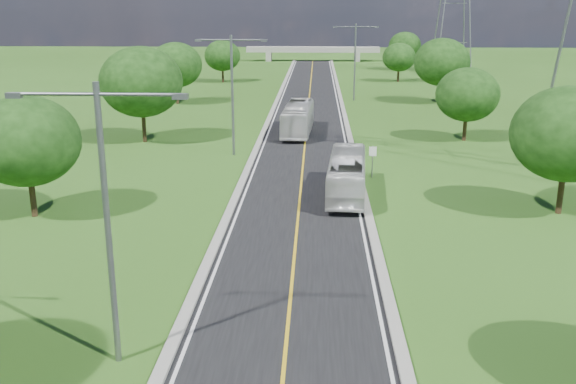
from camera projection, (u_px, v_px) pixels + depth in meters
The scene contains 20 objects.
ground at pixel (307, 124), 68.94m from camera, with size 260.00×260.00×0.00m, color #2B5116.
road at pixel (308, 115), 74.68m from camera, with size 8.00×150.00×0.06m, color black.
curb_left at pixel (271, 114), 74.84m from camera, with size 0.50×150.00×0.22m, color gray.
curb_right at pixel (344, 114), 74.48m from camera, with size 0.50×150.00×0.22m, color gray.
speed_limit_sign at pixel (373, 157), 47.16m from camera, with size 0.55×0.09×2.40m.
overpass at pixel (313, 50), 144.96m from camera, with size 30.00×3.00×3.20m.
streetlight_near_left at pixel (106, 203), 21.51m from camera, with size 5.90×0.25×10.00m.
streetlight_mid_left at pixel (232, 85), 53.14m from camera, with size 5.90×0.25×10.00m.
streetlight_far_right at pixel (355, 55), 84.26m from camera, with size 5.90×0.25×10.00m.
tree_lb at pixel (26, 141), 37.64m from camera, with size 6.30×6.30×7.33m.
tree_lc at pixel (141, 82), 58.43m from camera, with size 7.56×7.56×8.79m.
tree_ld at pixel (176, 65), 81.70m from camera, with size 6.72×6.72×7.82m.
tree_le at pixel (222, 56), 104.78m from camera, with size 5.88×5.88×6.84m.
tree_rb at pixel (568, 134), 38.09m from camera, with size 6.72×6.72×7.82m.
tree_rc at pixel (467, 95), 59.40m from camera, with size 5.88×5.88×6.84m.
tree_rd at pixel (442, 62), 82.06m from camera, with size 7.14×7.14×8.30m.
tree_re at pixel (399, 57), 105.53m from camera, with size 5.46×5.46×6.35m.
tree_rf at pixel (405, 46), 124.38m from camera, with size 6.30×6.30×7.33m.
bus_outbound at pixel (347, 175), 42.71m from camera, with size 2.33×9.97×2.78m, color silver.
bus_inbound at pixel (298, 118), 63.31m from camera, with size 2.52×10.76×3.00m, color silver.
Camera 1 is at (1.04, -8.24, 12.36)m, focal length 40.00 mm.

